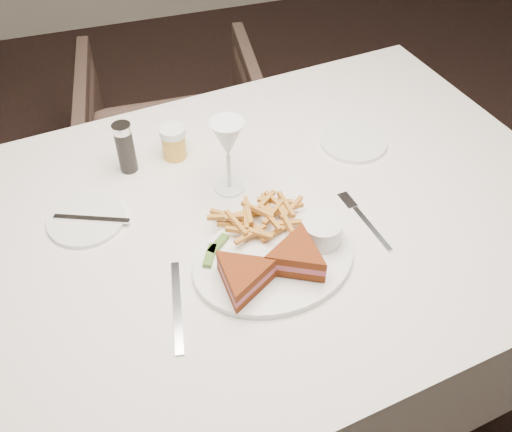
{
  "coord_description": "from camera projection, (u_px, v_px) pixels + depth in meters",
  "views": [
    {
      "loc": [
        -0.54,
        -0.84,
        1.59
      ],
      "look_at": [
        -0.29,
        -0.08,
        0.8
      ],
      "focal_mm": 40.0,
      "sensor_mm": 36.0,
      "label": 1
    }
  ],
  "objects": [
    {
      "name": "table",
      "position": [
        250.0,
        320.0,
        1.46
      ],
      "size": [
        1.53,
        1.12,
        0.75
      ],
      "primitive_type": "cube",
      "rotation": [
        0.0,
        0.0,
        0.12
      ],
      "color": "silver",
      "rests_on": "ground"
    },
    {
      "name": "ground",
      "position": [
        336.0,
        357.0,
        1.81
      ],
      "size": [
        5.0,
        5.0,
        0.0
      ],
      "primitive_type": "plane",
      "color": "black",
      "rests_on": "ground"
    },
    {
      "name": "table_setting",
      "position": [
        252.0,
        220.0,
        1.14
      ],
      "size": [
        0.8,
        0.56,
        0.18
      ],
      "color": "white",
      "rests_on": "table"
    },
    {
      "name": "chair_far",
      "position": [
        175.0,
        128.0,
        2.13
      ],
      "size": [
        0.7,
        0.67,
        0.65
      ],
      "primitive_type": "imported",
      "rotation": [
        0.0,
        0.0,
        3.02
      ],
      "color": "#46332B",
      "rests_on": "ground"
    }
  ]
}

